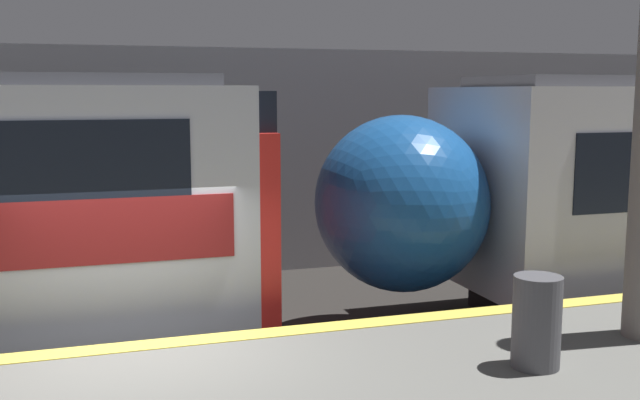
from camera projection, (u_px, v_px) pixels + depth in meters
name	position (u px, v px, depth m)	size (l,w,h in m)	color
station_rear_barrier	(104.00, 166.00, 13.72)	(50.00, 0.15, 4.37)	#939399
trash_bin	(537.00, 322.00, 6.78)	(0.44, 0.44, 0.85)	#4C4C51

